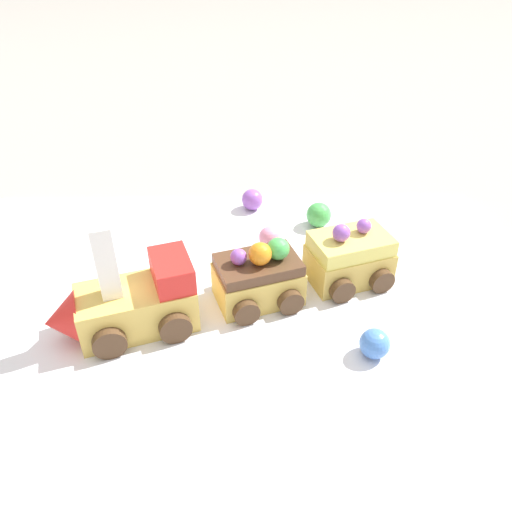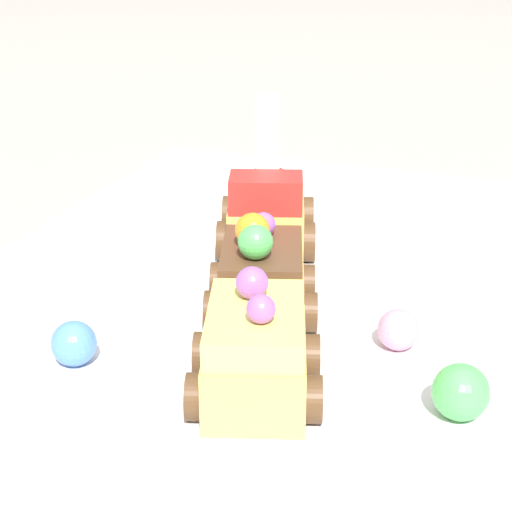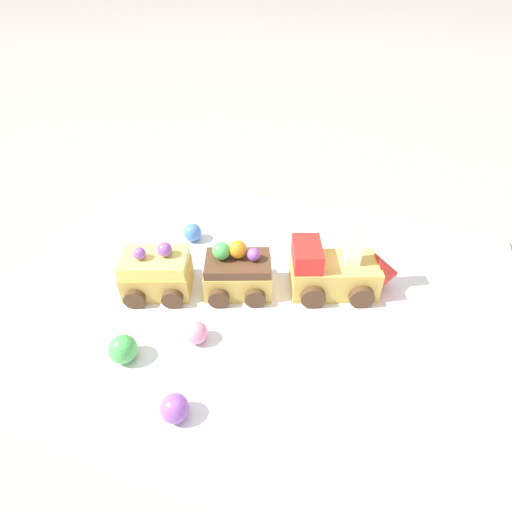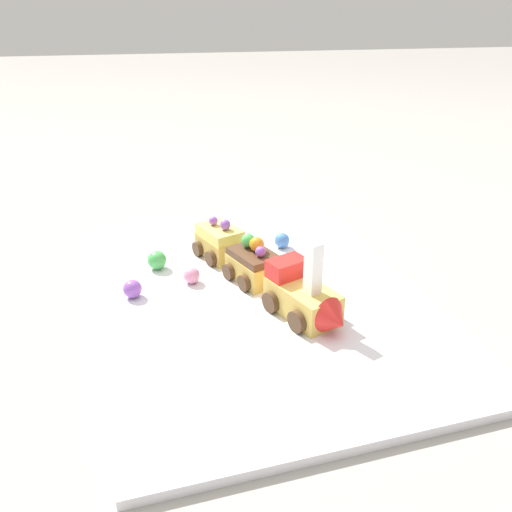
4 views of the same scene
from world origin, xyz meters
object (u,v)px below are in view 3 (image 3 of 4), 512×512
object	(u,v)px
cake_car_chocolate	(238,273)
gumball_blue	(192,232)
cake_car_lemon	(157,274)
gumball_purple	(175,408)
gumball_pink	(196,333)
gumball_green	(123,349)
cake_train_locomotive	(341,271)

from	to	relation	value
cake_car_chocolate	gumball_blue	world-z (taller)	cake_car_chocolate
cake_car_lemon	gumball_blue	xyz separation A→B (m)	(-0.00, 0.11, -0.01)
cake_car_lemon	gumball_purple	size ratio (longest dim) A/B	3.48
gumball_purple	gumball_pink	bearing A→B (deg)	102.14
gumball_green	gumball_purple	distance (m)	0.09
gumball_pink	cake_car_lemon	bearing A→B (deg)	142.33
gumball_pink	gumball_blue	distance (m)	0.18
gumball_green	gumball_purple	world-z (taller)	gumball_green
cake_train_locomotive	gumball_green	world-z (taller)	cake_train_locomotive
cake_car_chocolate	cake_car_lemon	world-z (taller)	same
gumball_green	cake_car_lemon	bearing A→B (deg)	99.43
gumball_blue	gumball_pink	bearing A→B (deg)	-63.90
cake_train_locomotive	cake_car_chocolate	size ratio (longest dim) A/B	1.51
gumball_purple	cake_car_chocolate	bearing A→B (deg)	91.35
cake_train_locomotive	gumball_blue	size ratio (longest dim) A/B	5.29
gumball_purple	gumball_green	bearing A→B (deg)	152.00
cake_train_locomotive	gumball_purple	xyz separation A→B (m)	(-0.11, -0.21, -0.01)
gumball_purple	gumball_pink	world-z (taller)	gumball_purple
cake_car_chocolate	cake_car_lemon	bearing A→B (deg)	-179.78
gumball_pink	gumball_blue	size ratio (longest dim) A/B	0.94
gumball_green	gumball_pink	world-z (taller)	gumball_green
cake_train_locomotive	cake_car_lemon	xyz separation A→B (m)	(-0.21, -0.07, -0.00)
cake_train_locomotive	gumball_pink	xyz separation A→B (m)	(-0.13, -0.13, -0.01)
cake_train_locomotive	gumball_pink	size ratio (longest dim) A/B	5.61
cake_car_lemon	gumball_blue	bearing A→B (deg)	74.16
cake_train_locomotive	gumball_green	distance (m)	0.26
cake_car_chocolate	cake_train_locomotive	bearing A→B (deg)	-0.17
gumball_green	gumball_blue	distance (m)	0.21
cake_car_lemon	cake_car_chocolate	bearing A→B (deg)	0.22
cake_car_chocolate	gumball_blue	xyz separation A→B (m)	(-0.10, 0.08, -0.01)
cake_train_locomotive	gumball_green	xyz separation A→B (m)	(-0.19, -0.17, -0.01)
cake_train_locomotive	gumball_green	bearing A→B (deg)	-156.27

